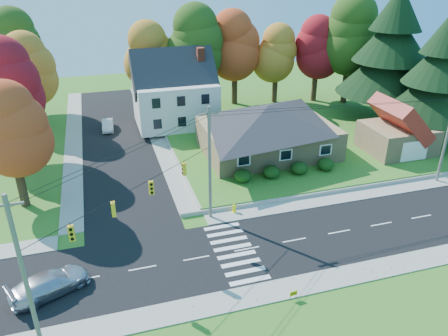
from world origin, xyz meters
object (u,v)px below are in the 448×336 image
object	(u,v)px
silver_sedan	(50,284)
white_car	(108,125)
fire_hydrant	(234,209)
ranch_house	(268,128)

from	to	relation	value
silver_sedan	white_car	bearing A→B (deg)	-34.86
white_car	fire_hydrant	size ratio (longest dim) A/B	4.58
ranch_house	fire_hydrant	xyz separation A→B (m)	(-7.31, -10.66, -2.86)
ranch_house	white_car	xyz separation A→B (m)	(-16.71, 13.41, -2.60)
white_car	fire_hydrant	world-z (taller)	white_car
ranch_house	fire_hydrant	size ratio (longest dim) A/B	17.15
ranch_house	silver_sedan	size ratio (longest dim) A/B	2.79
silver_sedan	fire_hydrant	size ratio (longest dim) A/B	6.14
silver_sedan	fire_hydrant	bearing A→B (deg)	-92.17
white_car	fire_hydrant	xyz separation A→B (m)	(9.41, -24.07, -0.26)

